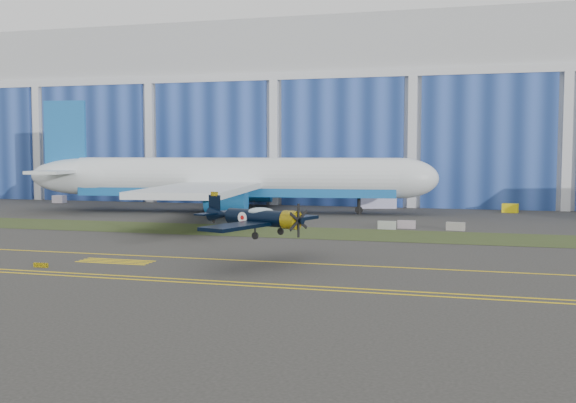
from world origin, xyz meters
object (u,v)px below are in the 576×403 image
(warbird, at_px, (257,218))
(jetliner, at_px, (235,134))
(shipping_container, at_px, (378,200))
(tug, at_px, (510,208))

(warbird, distance_m, jetliner, 44.42)
(warbird, height_order, shipping_container, warbird)
(jetliner, relative_size, tug, 32.12)
(warbird, xyz_separation_m, tug, (21.20, 50.45, -2.91))
(tug, bearing_deg, jetliner, -155.69)
(warbird, xyz_separation_m, jetliner, (-16.43, 40.58, 7.47))
(warbird, relative_size, jetliner, 0.22)
(jetliner, bearing_deg, tug, 7.53)
(warbird, distance_m, tug, 54.80)
(jetliner, bearing_deg, shipping_container, 26.63)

